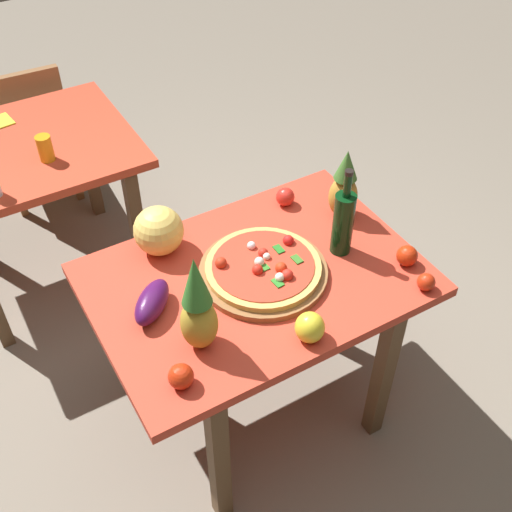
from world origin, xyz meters
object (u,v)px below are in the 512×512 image
object	(u,v)px
display_table	(256,296)
pineapple_right	(344,187)
dining_chair	(30,128)
tomato_at_corner	(285,197)
pineapple_left	(198,308)
tomato_by_bottle	(407,256)
wine_bottle	(343,222)
pizza_board	(263,272)
pizza	(264,266)
drinking_glass_juice	(45,148)
tomato_near_board	(426,282)
eggplant	(152,302)
tomato_beside_pepper	(181,376)
background_table	(28,168)
melon	(159,231)
bell_pepper	(310,327)

from	to	relation	value
display_table	pineapple_right	distance (m)	0.53
dining_chair	tomato_at_corner	size ratio (longest dim) A/B	11.45
pineapple_left	tomato_by_bottle	xyz separation A→B (m)	(0.80, -0.04, -0.13)
wine_bottle	pineapple_right	xyz separation A→B (m)	(0.12, 0.16, -0.00)
pizza_board	pizza	world-z (taller)	pizza
display_table	pizza	size ratio (longest dim) A/B	2.82
wine_bottle	tomato_at_corner	size ratio (longest dim) A/B	4.78
display_table	pineapple_left	xyz separation A→B (m)	(-0.30, -0.17, 0.27)
display_table	drinking_glass_juice	distance (m)	1.16
tomato_near_board	drinking_glass_juice	bearing A→B (deg)	122.10
eggplant	tomato_beside_pepper	distance (m)	0.32
display_table	tomato_near_board	bearing A→B (deg)	-36.41
eggplant	background_table	bearing A→B (deg)	95.21
pizza_board	drinking_glass_juice	xyz separation A→B (m)	(-0.44, 1.08, 0.05)
tomato_beside_pepper	display_table	bearing A→B (deg)	33.87
pizza_board	tomato_beside_pepper	xyz separation A→B (m)	(-0.45, -0.28, 0.03)
eggplant	drinking_glass_juice	world-z (taller)	drinking_glass_juice
display_table	pizza_board	xyz separation A→B (m)	(0.02, -0.01, 0.12)
tomato_at_corner	tomato_beside_pepper	bearing A→B (deg)	-141.71
pineapple_left	tomato_by_bottle	bearing A→B (deg)	-3.18
melon	bell_pepper	size ratio (longest dim) A/B	1.72
bell_pepper	tomato_by_bottle	distance (m)	0.50
dining_chair	pizza	world-z (taller)	pizza
pineapple_right	tomato_at_corner	bearing A→B (deg)	133.45
dining_chair	tomato_at_corner	xyz separation A→B (m)	(0.65, -1.57, 0.33)
dining_chair	eggplant	world-z (taller)	eggplant
background_table	pizza_board	xyz separation A→B (m)	(0.51, -1.24, 0.13)
eggplant	tomato_near_board	world-z (taller)	eggplant
pizza_board	tomato_by_bottle	size ratio (longest dim) A/B	5.93
tomato_by_bottle	drinking_glass_juice	xyz separation A→B (m)	(-0.91, 1.29, 0.02)
tomato_near_board	eggplant	bearing A→B (deg)	156.11
pizza	tomato_near_board	distance (m)	0.56
tomato_beside_pepper	pizza_board	bearing A→B (deg)	31.65
pizza_board	eggplant	bearing A→B (deg)	174.74
dining_chair	pineapple_left	distance (m)	2.09
pineapple_right	melon	xyz separation A→B (m)	(-0.69, 0.17, -0.04)
pizza	tomato_near_board	size ratio (longest dim) A/B	6.46
wine_bottle	pineapple_right	size ratio (longest dim) A/B	1.20
display_table	background_table	distance (m)	1.33
tomato_beside_pepper	tomato_by_bottle	size ratio (longest dim) A/B	1.03
drinking_glass_juice	tomato_beside_pepper	bearing A→B (deg)	-90.23
tomato_beside_pepper	tomato_by_bottle	xyz separation A→B (m)	(0.92, 0.07, -0.00)
tomato_by_bottle	tomato_at_corner	bearing A→B (deg)	110.75
background_table	eggplant	xyz separation A→B (m)	(0.11, -1.20, 0.16)
tomato_beside_pepper	eggplant	bearing A→B (deg)	81.89
dining_chair	tomato_near_board	bearing A→B (deg)	112.77
dining_chair	tomato_at_corner	bearing A→B (deg)	114.88
tomato_at_corner	tomato_near_board	distance (m)	0.66
bell_pepper	tomato_beside_pepper	world-z (taller)	bell_pepper
pineapple_left	pineapple_right	distance (m)	0.82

